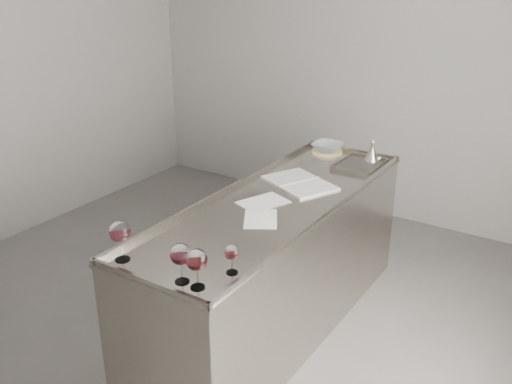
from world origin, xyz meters
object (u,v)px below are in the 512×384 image
Objects in this scene: wine_glass_right at (197,261)px; ceramic_bowl at (327,147)px; wine_glass_middle at (181,255)px; wine_funnel at (372,154)px; wine_glass_small at (232,254)px; counter at (275,266)px; wine_glass_left at (120,233)px; notebook at (300,183)px.

ceramic_bowl is at bearing 100.23° from wine_glass_right.
wine_glass_middle and wine_glass_right have the same top height.
wine_glass_right is at bearing -89.61° from wine_funnel.
wine_funnel is (-0.07, 1.96, -0.05)m from wine_glass_small.
wine_glass_middle is 1.34× the size of wine_glass_small.
counter is 1.22m from wine_funnel.
wine_glass_left is 0.92× the size of ceramic_bowl.
notebook is 2.44× the size of ceramic_bowl.
counter is at bearing 107.34° from wine_glass_small.
wine_glass_right is (0.49, 0.00, -0.01)m from wine_glass_left.
counter is 11.96× the size of wine_glass_right.
wine_glass_middle is 1.00× the size of wine_glass_right.
counter is 0.59m from notebook.
notebook is 0.73m from ceramic_bowl.
wine_glass_left reaches higher than wine_glass_middle.
wine_funnel is (-0.01, 2.16, -0.09)m from wine_glass_right.
wine_glass_small is at bearing 74.36° from wine_glass_right.
wine_funnel reaches higher than counter.
wine_glass_small is 1.96m from wine_funnel.
wine_glass_small reaches higher than notebook.
wine_glass_small reaches higher than counter.
wine_glass_left reaches higher than counter.
wine_funnel is at bearing 77.50° from wine_glass_left.
counter is at bearing 96.50° from wine_glass_middle.
wine_glass_left is 1.45× the size of wine_glass_small.
wine_glass_right reaches higher than counter.
notebook is at bearing 95.94° from wine_glass_middle.
ceramic_bowl is (-0.39, 2.15, -0.09)m from wine_glass_right.
wine_funnel is (0.37, 0.01, 0.01)m from ceramic_bowl.
wine_glass_right reaches higher than ceramic_bowl.
wine_funnel is (0.23, 0.72, 0.05)m from notebook.
ceramic_bowl is (-0.44, 1.95, -0.06)m from wine_glass_small.
wine_glass_small is 0.26× the size of notebook.
wine_glass_middle is 0.86× the size of ceramic_bowl.
wine_glass_small is at bearing -50.75° from notebook.
ceramic_bowl is at bearing 99.00° from counter.
wine_glass_left is 2.16m from ceramic_bowl.
wine_glass_middle reaches higher than wine_glass_small.
wine_funnel reaches higher than ceramic_bowl.
counter is 4.19× the size of notebook.
wine_glass_left is 0.40m from wine_glass_middle.
wine_glass_left reaches higher than ceramic_bowl.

